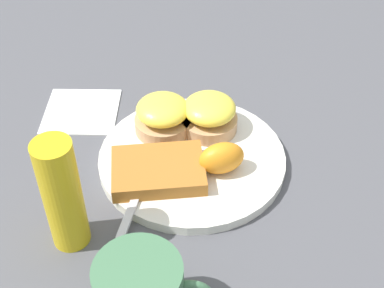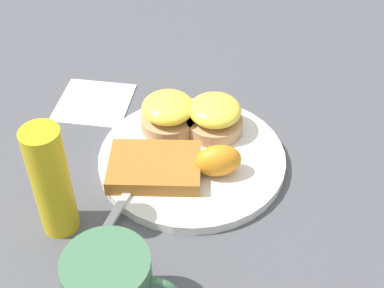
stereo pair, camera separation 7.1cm
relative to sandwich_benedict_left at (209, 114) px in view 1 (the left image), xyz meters
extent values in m
plane|color=#4C4C51|center=(-0.02, -0.06, -0.04)|extent=(1.10, 1.10, 0.00)
cylinder|color=silver|center=(-0.02, -0.06, -0.03)|extent=(0.25, 0.25, 0.01)
cylinder|color=tan|center=(0.00, 0.00, -0.02)|extent=(0.08, 0.08, 0.02)
ellipsoid|color=yellow|center=(0.00, 0.00, 0.01)|extent=(0.07, 0.07, 0.03)
cylinder|color=tan|center=(-0.07, -0.01, -0.02)|extent=(0.08, 0.08, 0.02)
ellipsoid|color=yellow|center=(-0.07, -0.01, 0.01)|extent=(0.07, 0.07, 0.03)
cube|color=#AA6727|center=(-0.06, -0.10, -0.02)|extent=(0.13, 0.10, 0.02)
ellipsoid|color=orange|center=(0.02, -0.08, 0.00)|extent=(0.07, 0.05, 0.04)
cube|color=silver|center=(-0.09, -0.14, -0.02)|extent=(0.03, 0.12, 0.00)
cube|color=silver|center=(-0.06, 0.00, -0.02)|extent=(0.03, 0.05, 0.00)
cube|color=white|center=(-0.20, 0.05, -0.04)|extent=(0.11, 0.11, 0.00)
cylinder|color=gold|center=(-0.16, -0.19, 0.04)|extent=(0.04, 0.04, 0.15)
camera|label=1|loc=(0.00, -0.58, 0.47)|focal=50.00mm
camera|label=2|loc=(0.07, -0.58, 0.47)|focal=50.00mm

